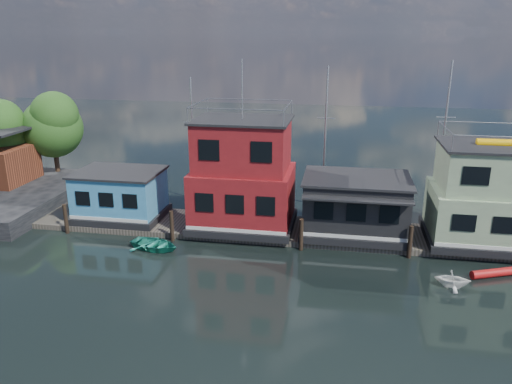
% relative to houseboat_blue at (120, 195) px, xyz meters
% --- Properties ---
extents(ground, '(160.00, 160.00, 0.00)m').
position_rel_houseboat_blue_xyz_m(ground, '(18.00, -12.00, -2.21)').
color(ground, black).
rests_on(ground, ground).
extents(dock, '(48.00, 5.00, 0.40)m').
position_rel_houseboat_blue_xyz_m(dock, '(18.00, 0.00, -2.01)').
color(dock, '#595147').
rests_on(dock, ground).
extents(houseboat_blue, '(6.40, 4.90, 3.66)m').
position_rel_houseboat_blue_xyz_m(houseboat_blue, '(0.00, 0.00, 0.00)').
color(houseboat_blue, black).
rests_on(houseboat_blue, dock).
extents(houseboat_red, '(7.40, 5.90, 11.86)m').
position_rel_houseboat_blue_xyz_m(houseboat_red, '(9.50, 0.00, 1.90)').
color(houseboat_red, black).
rests_on(houseboat_red, dock).
extents(houseboat_dark, '(7.40, 6.10, 4.06)m').
position_rel_houseboat_blue_xyz_m(houseboat_dark, '(17.50, -0.02, 0.21)').
color(houseboat_dark, black).
rests_on(houseboat_dark, dock).
extents(houseboat_green, '(8.40, 5.90, 7.03)m').
position_rel_houseboat_blue_xyz_m(houseboat_green, '(26.50, 0.00, 1.34)').
color(houseboat_green, black).
rests_on(houseboat_green, dock).
extents(pilings, '(42.28, 0.28, 2.20)m').
position_rel_houseboat_blue_xyz_m(pilings, '(17.67, -2.80, -1.11)').
color(pilings, '#2D2116').
rests_on(pilings, ground).
extents(background_masts, '(36.40, 0.16, 12.00)m').
position_rel_houseboat_blue_xyz_m(background_masts, '(22.76, 6.00, 3.35)').
color(background_masts, silver).
rests_on(background_masts, ground).
extents(shore, '(12.40, 15.72, 8.24)m').
position_rel_houseboat_blue_xyz_m(shore, '(-12.67, 3.86, 1.39)').
color(shore, black).
rests_on(shore, ground).
extents(dinghy_white, '(2.10, 1.86, 1.03)m').
position_rel_houseboat_blue_xyz_m(dinghy_white, '(23.00, -6.41, -1.69)').
color(dinghy_white, white).
rests_on(dinghy_white, ground).
extents(dinghy_teal, '(3.93, 3.22, 0.71)m').
position_rel_houseboat_blue_xyz_m(dinghy_teal, '(4.31, -4.40, -1.85)').
color(dinghy_teal, '#258974').
rests_on(dinghy_teal, ground).
extents(red_kayak, '(3.36, 1.76, 0.50)m').
position_rel_houseboat_blue_xyz_m(red_kayak, '(25.92, -4.57, -1.95)').
color(red_kayak, red).
rests_on(red_kayak, ground).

